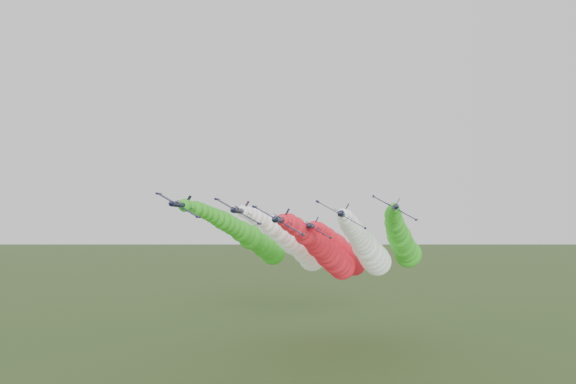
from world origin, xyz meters
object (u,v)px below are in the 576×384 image
jet_inner_left (296,244)px  jet_outer_left (252,239)px  jet_trail (342,252)px  jet_inner_right (368,250)px  jet_lead (327,253)px  jet_outer_right (402,242)px

jet_inner_left → jet_outer_left: bearing=167.0°
jet_trail → jet_inner_right: bearing=-65.3°
jet_outer_left → jet_inner_left: bearing=-13.0°
jet_trail → jet_lead: bearing=-96.5°
jet_inner_left → jet_lead: bearing=-47.7°
jet_lead → jet_outer_left: 25.08m
jet_outer_right → jet_inner_left: bearing=-162.4°
jet_lead → jet_trail: (2.52, 22.10, -0.70)m
jet_inner_left → jet_trail: (11.62, 12.10, -2.54)m
jet_inner_left → jet_outer_left: (-12.22, 2.82, 1.33)m
jet_outer_right → jet_trail: jet_outer_right is taller
jet_inner_left → jet_outer_right: size_ratio=1.00×
jet_lead → jet_inner_right: (9.74, 6.39, 0.68)m
jet_inner_left → jet_trail: size_ratio=1.01×
jet_outer_right → jet_trail: (-16.28, 3.26, -3.14)m
jet_inner_left → jet_outer_left: size_ratio=1.00×
jet_inner_left → jet_outer_right: bearing=17.6°
jet_lead → jet_trail: size_ratio=1.00×
jet_inner_right → jet_outer_right: bearing=54.0°
jet_outer_left → jet_trail: 25.88m
jet_inner_left → jet_trail: bearing=46.1°
jet_inner_left → jet_inner_right: (18.84, -3.62, -1.16)m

